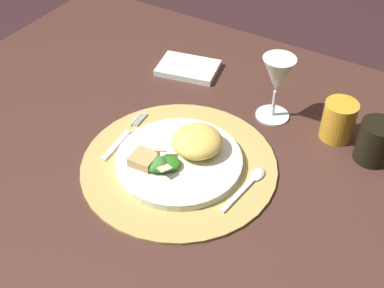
% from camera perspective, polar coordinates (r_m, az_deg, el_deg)
% --- Properties ---
extents(dining_table, '(1.27, 0.96, 0.73)m').
position_cam_1_polar(dining_table, '(1.13, -1.12, -3.79)').
color(dining_table, '#452820').
rests_on(dining_table, ground).
extents(placemat, '(0.39, 0.39, 0.01)m').
position_cam_1_polar(placemat, '(1.00, -1.48, -2.36)').
color(placemat, tan).
rests_on(placemat, dining_table).
extents(dinner_plate, '(0.25, 0.25, 0.02)m').
position_cam_1_polar(dinner_plate, '(0.99, -1.49, -1.91)').
color(dinner_plate, silver).
rests_on(dinner_plate, placemat).
extents(pasta_serving, '(0.11, 0.11, 0.04)m').
position_cam_1_polar(pasta_serving, '(0.99, 0.60, 0.31)').
color(pasta_serving, '#EBCB5A').
rests_on(pasta_serving, dinner_plate).
extents(salad_greens, '(0.07, 0.07, 0.03)m').
position_cam_1_polar(salad_greens, '(0.96, -3.31, -2.29)').
color(salad_greens, '#3E7E2A').
rests_on(salad_greens, dinner_plate).
extents(bread_piece, '(0.05, 0.05, 0.02)m').
position_cam_1_polar(bread_piece, '(0.98, -5.48, -1.72)').
color(bread_piece, tan).
rests_on(bread_piece, dinner_plate).
extents(fork, '(0.03, 0.17, 0.00)m').
position_cam_1_polar(fork, '(1.06, -7.84, 0.69)').
color(fork, silver).
rests_on(fork, placemat).
extents(spoon, '(0.03, 0.14, 0.01)m').
position_cam_1_polar(spoon, '(0.97, 6.57, -4.27)').
color(spoon, silver).
rests_on(spoon, placemat).
extents(napkin, '(0.16, 0.13, 0.02)m').
position_cam_1_polar(napkin, '(1.27, -0.45, 8.57)').
color(napkin, white).
rests_on(napkin, dining_table).
extents(wine_glass, '(0.07, 0.07, 0.15)m').
position_cam_1_polar(wine_glass, '(1.08, 9.59, 7.40)').
color(wine_glass, silver).
rests_on(wine_glass, dining_table).
extents(amber_tumbler, '(0.07, 0.07, 0.09)m').
position_cam_1_polar(amber_tumbler, '(1.09, 16.19, 2.58)').
color(amber_tumbler, gold).
rests_on(amber_tumbler, dining_table).
extents(dark_tumbler, '(0.07, 0.07, 0.09)m').
position_cam_1_polar(dark_tumbler, '(1.05, 19.97, 0.26)').
color(dark_tumbler, black).
rests_on(dark_tumbler, dining_table).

